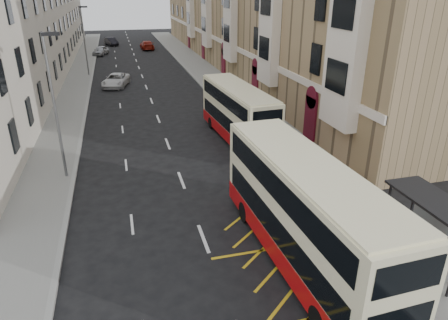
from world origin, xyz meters
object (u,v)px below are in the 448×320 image
object	(u,v)px
pedestrian_near	(377,222)
white_van	(116,80)
double_decker_front	(304,214)
car_dark	(111,41)
street_lamp_near	(54,100)
bus_shelter	(446,223)
car_red	(147,45)
car_silver	(101,51)
pedestrian_mid	(368,198)
double_decker_rear	(238,114)
street_lamp_far	(84,37)
pedestrian_far	(409,231)

from	to	relation	value
pedestrian_near	white_van	bearing A→B (deg)	-96.31
double_decker_front	car_dark	bearing A→B (deg)	93.49
street_lamp_near	white_van	world-z (taller)	street_lamp_near
street_lamp_near	white_van	size ratio (longest dim) A/B	1.60
bus_shelter	car_red	world-z (taller)	bus_shelter
car_silver	double_decker_front	bearing A→B (deg)	-64.82
car_red	bus_shelter	bearing A→B (deg)	93.21
car_silver	white_van	bearing A→B (deg)	-68.49
pedestrian_mid	car_silver	bearing A→B (deg)	88.48
white_van	double_decker_front	bearing A→B (deg)	-64.10
street_lamp_near	double_decker_rear	world-z (taller)	street_lamp_near
street_lamp_near	car_red	size ratio (longest dim) A/B	1.54
car_red	double_decker_rear	bearing A→B (deg)	90.91
street_lamp_far	car_red	xyz separation A→B (m)	(8.97, 21.08, -3.88)
pedestrian_mid	street_lamp_near	bearing A→B (deg)	135.14
street_lamp_far	double_decker_front	xyz separation A→B (m)	(9.81, -40.53, -2.42)
bus_shelter	double_decker_rear	size ratio (longest dim) A/B	0.43
double_decker_rear	pedestrian_mid	bearing A→B (deg)	-79.44
street_lamp_far	double_decker_rear	size ratio (longest dim) A/B	0.80
street_lamp_near	car_red	xyz separation A→B (m)	(8.97, 51.08, -3.88)
bus_shelter	double_decker_rear	xyz separation A→B (m)	(-3.34, 15.80, -0.14)
pedestrian_mid	white_van	world-z (taller)	pedestrian_mid
bus_shelter	car_silver	world-z (taller)	bus_shelter
bus_shelter	car_dark	xyz separation A→B (m)	(-11.79, 70.61, -1.42)
street_lamp_far	car_dark	size ratio (longest dim) A/B	1.84
pedestrian_near	car_dark	size ratio (longest dim) A/B	0.38
car_dark	white_van	bearing A→B (deg)	-106.97
double_decker_front	pedestrian_near	distance (m)	3.97
white_van	car_silver	size ratio (longest dim) A/B	1.17
pedestrian_near	pedestrian_far	distance (m)	1.26
double_decker_front	car_dark	world-z (taller)	double_decker_front
street_lamp_near	double_decker_front	world-z (taller)	street_lamp_near
double_decker_front	car_silver	world-z (taller)	double_decker_front
street_lamp_far	pedestrian_near	size ratio (longest dim) A/B	4.85
street_lamp_near	pedestrian_mid	xyz separation A→B (m)	(14.36, -8.21, -3.65)
street_lamp_far	car_red	distance (m)	23.24
pedestrian_mid	car_red	xyz separation A→B (m)	(-5.40, 59.29, -0.23)
pedestrian_mid	bus_shelter	bearing A→B (deg)	-100.58
pedestrian_mid	car_dark	world-z (taller)	pedestrian_mid
pedestrian_near	car_silver	xyz separation A→B (m)	(-12.41, 56.54, -0.25)
car_silver	car_red	size ratio (longest dim) A/B	0.83
car_red	double_decker_front	bearing A→B (deg)	88.83
double_decker_rear	car_red	distance (m)	47.75
bus_shelter	pedestrian_mid	size ratio (longest dim) A/B	2.55
pedestrian_far	car_red	distance (m)	62.29
pedestrian_far	white_van	distance (m)	35.93
pedestrian_near	car_silver	bearing A→B (deg)	-101.28
pedestrian_mid	car_silver	world-z (taller)	pedestrian_mid
bus_shelter	pedestrian_far	xyz separation A→B (m)	(-0.23, 1.43, -1.22)
pedestrian_far	car_red	size ratio (longest dim) A/B	0.30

